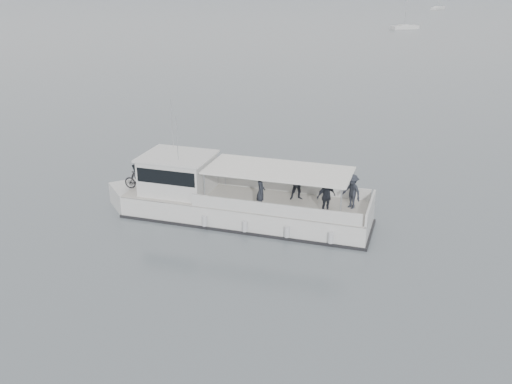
{
  "coord_description": "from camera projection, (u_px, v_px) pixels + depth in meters",
  "views": [
    {
      "loc": [
        -2.22,
        -27.63,
        12.52
      ],
      "look_at": [
        -3.32,
        0.04,
        1.6
      ],
      "focal_mm": 40.0,
      "sensor_mm": 36.0,
      "label": 1
    }
  ],
  "objects": [
    {
      "name": "moored_fleet",
      "position": [
        301.0,
        3.0,
        207.92
      ],
      "size": [
        399.72,
        346.19,
        9.34
      ],
      "color": "silver",
      "rests_on": "ground"
    },
    {
      "name": "ground",
      "position": [
        319.0,
        221.0,
        30.19
      ],
      "size": [
        1400.0,
        1400.0,
        0.0
      ],
      "primitive_type": "plane",
      "color": "#556064",
      "rests_on": "ground"
    },
    {
      "name": "tour_boat",
      "position": [
        224.0,
        199.0,
        30.37
      ],
      "size": [
        14.8,
        6.92,
        6.22
      ],
      "rotation": [
        0.0,
        0.0,
        -0.27
      ],
      "color": "silver",
      "rests_on": "ground"
    }
  ]
}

